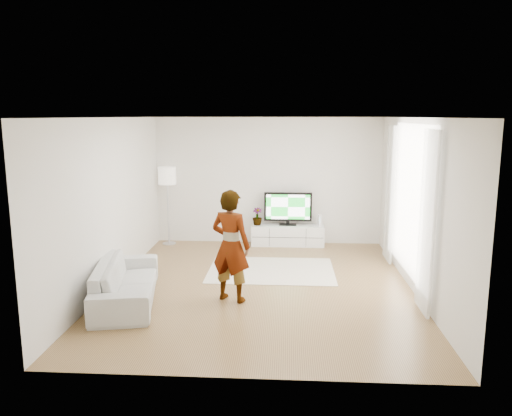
# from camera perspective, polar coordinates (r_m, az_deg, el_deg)

# --- Properties ---
(floor) EXTENTS (6.00, 6.00, 0.00)m
(floor) POSITION_cam_1_polar(r_m,az_deg,el_deg) (8.49, 0.53, -8.94)
(floor) COLOR olive
(floor) RESTS_ON ground
(ceiling) EXTENTS (6.00, 6.00, 0.00)m
(ceiling) POSITION_cam_1_polar(r_m,az_deg,el_deg) (8.01, 0.56, 10.31)
(ceiling) COLOR white
(ceiling) RESTS_ON wall_back
(wall_left) EXTENTS (0.02, 6.00, 2.80)m
(wall_left) POSITION_cam_1_polar(r_m,az_deg,el_deg) (8.64, -16.26, 0.57)
(wall_left) COLOR silver
(wall_left) RESTS_ON floor
(wall_right) EXTENTS (0.02, 6.00, 2.80)m
(wall_right) POSITION_cam_1_polar(r_m,az_deg,el_deg) (8.38, 17.87, 0.19)
(wall_right) COLOR silver
(wall_right) RESTS_ON floor
(wall_back) EXTENTS (5.00, 0.02, 2.80)m
(wall_back) POSITION_cam_1_polar(r_m,az_deg,el_deg) (11.10, 1.38, 3.11)
(wall_back) COLOR silver
(wall_back) RESTS_ON floor
(wall_front) EXTENTS (5.00, 0.02, 2.80)m
(wall_front) POSITION_cam_1_polar(r_m,az_deg,el_deg) (5.22, -1.24, -5.38)
(wall_front) COLOR silver
(wall_front) RESTS_ON floor
(window) EXTENTS (0.01, 2.60, 2.50)m
(window) POSITION_cam_1_polar(r_m,az_deg,el_deg) (8.66, 17.28, 0.87)
(window) COLOR white
(window) RESTS_ON wall_right
(curtain_near) EXTENTS (0.04, 0.70, 2.60)m
(curtain_near) POSITION_cam_1_polar(r_m,az_deg,el_deg) (7.42, 18.96, -1.56)
(curtain_near) COLOR white
(curtain_near) RESTS_ON floor
(curtain_far) EXTENTS (0.04, 0.70, 2.60)m
(curtain_far) POSITION_cam_1_polar(r_m,az_deg,el_deg) (9.91, 15.06, 1.57)
(curtain_far) COLOR white
(curtain_far) RESTS_ON floor
(media_console) EXTENTS (1.59, 0.45, 0.45)m
(media_console) POSITION_cam_1_polar(r_m,az_deg,el_deg) (11.07, 3.64, -3.12)
(media_console) COLOR white
(media_console) RESTS_ON floor
(television) EXTENTS (1.05, 0.21, 0.73)m
(television) POSITION_cam_1_polar(r_m,az_deg,el_deg) (10.97, 3.68, 0.06)
(television) COLOR black
(television) RESTS_ON media_console
(game_console) EXTENTS (0.07, 0.18, 0.24)m
(game_console) POSITION_cam_1_polar(r_m,az_deg,el_deg) (11.02, 7.28, -1.41)
(game_console) COLOR white
(game_console) RESTS_ON media_console
(potted_plant) EXTENTS (0.22, 0.22, 0.38)m
(potted_plant) POSITION_cam_1_polar(r_m,az_deg,el_deg) (11.00, 0.14, -0.97)
(potted_plant) COLOR #3F7238
(potted_plant) RESTS_ON media_console
(rug) EXTENTS (2.31, 1.66, 0.01)m
(rug) POSITION_cam_1_polar(r_m,az_deg,el_deg) (9.32, 1.75, -7.12)
(rug) COLOR beige
(rug) RESTS_ON floor
(player) EXTENTS (0.74, 0.62, 1.73)m
(player) POSITION_cam_1_polar(r_m,az_deg,el_deg) (7.62, -2.90, -4.33)
(player) COLOR #334772
(player) RESTS_ON rug
(sofa) EXTENTS (1.26, 2.28, 0.63)m
(sofa) POSITION_cam_1_polar(r_m,az_deg,el_deg) (8.02, -14.62, -8.12)
(sofa) COLOR silver
(sofa) RESTS_ON floor
(floor_lamp) EXTENTS (0.38, 0.38, 1.72)m
(floor_lamp) POSITION_cam_1_polar(r_m,az_deg,el_deg) (11.10, -10.12, 3.26)
(floor_lamp) COLOR silver
(floor_lamp) RESTS_ON floor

